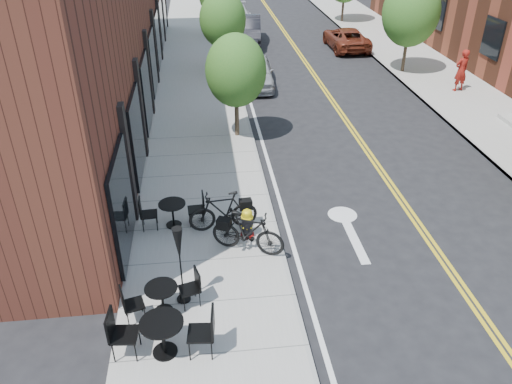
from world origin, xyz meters
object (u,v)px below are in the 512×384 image
bistro_set_b (162,296)px  parked_car_c (237,16)px  patio_umbrella (179,250)px  parked_car_a (256,71)px  bicycle_left (223,211)px  bistro_set_a (163,333)px  parked_car_b (246,30)px  pedestrian (461,70)px  fire_hydrant (247,223)px  parked_car_far (346,38)px  bistro_set_c (173,211)px  bicycle_right (248,233)px

bistro_set_b → parked_car_c: (3.93, 27.90, 0.11)m
patio_umbrella → bistro_set_b: bearing=-143.5°
parked_car_a → bicycle_left: bearing=-96.0°
bicycle_left → bistro_set_a: 4.43m
patio_umbrella → parked_car_b: patio_umbrella is taller
bistro_set_b → pedestrian: 18.43m
fire_hydrant → parked_car_far: parked_car_far is taller
bistro_set_c → parked_car_c: parked_car_c is taller
bistro_set_c → parked_car_far: size_ratio=0.39×
patio_umbrella → bistro_set_c: bearing=95.6°
bistro_set_a → parked_car_far: 24.44m
bistro_set_c → parked_car_c: bearing=77.4°
bistro_set_b → parked_car_b: size_ratio=0.34×
bistro_set_c → pedestrian: (12.92, 9.66, 0.49)m
bistro_set_b → parked_car_far: bearing=48.6°
bicycle_right → bistro_set_b: (-2.07, -1.94, -0.13)m
bistro_set_c → pedestrian: pedestrian is taller
fire_hydrant → parked_car_b: bearing=91.5°
parked_car_a → parked_car_far: size_ratio=0.92×
pedestrian → patio_umbrella: bearing=29.4°
bistro_set_c → pedestrian: bearing=32.9°
fire_hydrant → bistro_set_c: bistro_set_c is taller
bicycle_left → pedestrian: pedestrian is taller
parked_car_b → bicycle_right: bearing=-89.8°
fire_hydrant → parked_car_a: bearing=89.5°
bicycle_right → bistro_set_b: 2.84m
bicycle_left → bistro_set_c: size_ratio=1.08×
parked_car_far → bistro_set_a: bearing=66.2°
bicycle_right → parked_car_far: (7.87, 19.26, -0.07)m
bistro_set_a → parked_car_a: bearing=82.1°
parked_car_a → parked_car_c: 12.79m
parked_car_a → parked_car_b: size_ratio=0.84×
parked_car_b → bistro_set_b: bearing=-94.4°
bistro_set_c → bicycle_left: bearing=-16.5°
parked_car_far → pedestrian: (3.12, -8.21, 0.45)m
parked_car_c → bistro_set_c: bearing=-98.3°
pedestrian → bicycle_right: bearing=29.4°
bistro_set_a → bistro_set_c: bistro_set_a is taller
fire_hydrant → parked_car_far: size_ratio=0.19×
patio_umbrella → parked_car_b: size_ratio=0.40×
bistro_set_a → patio_umbrella: bearing=81.4°
bistro_set_c → bistro_set_a: bearing=-94.6°
parked_car_far → fire_hydrant: bearing=67.2°
bistro_set_a → parked_car_far: bearing=71.2°
parked_car_a → pedestrian: size_ratio=2.15×
fire_hydrant → bicycle_left: 0.75m
bistro_set_a → bistro_set_b: 1.17m
pedestrian → parked_car_b: bearing=-64.1°
bicycle_right → bistro_set_c: bicycle_right is taller
bistro_set_a → parked_car_a: parked_car_a is taller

